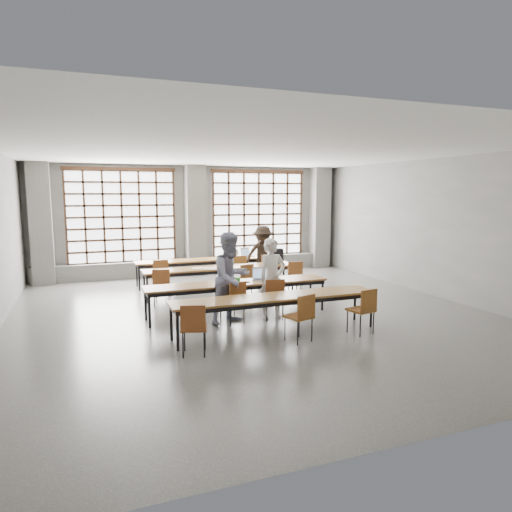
{
  "coord_description": "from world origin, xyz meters",
  "views": [
    {
      "loc": [
        -3.38,
        -9.14,
        2.65
      ],
      "look_at": [
        0.25,
        0.4,
        1.22
      ],
      "focal_mm": 32.0,
      "sensor_mm": 36.0,
      "label": 1
    }
  ],
  "objects_px": {
    "laptop_front": "(260,277)",
    "chair_back_right": "(265,266)",
    "phone": "(247,282)",
    "chair_mid_left": "(162,283)",
    "chair_front_left": "(234,298)",
    "backpack": "(277,256)",
    "desk_row_c": "(238,285)",
    "chair_front_right": "(274,295)",
    "chair_near_right": "(364,306)",
    "chair_back_left": "(160,272)",
    "chair_near_left": "(194,324)",
    "student_female": "(231,278)",
    "desk_row_a": "(205,261)",
    "desk_row_b": "(221,269)",
    "student_back": "(263,255)",
    "mouse": "(278,278)",
    "plastic_bag": "(234,252)",
    "laptop_back": "(247,254)",
    "chair_mid_centre": "(244,277)",
    "chair_back_mid": "(238,267)",
    "chair_near_mid": "(302,313)",
    "red_pouch": "(194,325)",
    "chair_mid_right": "(294,274)",
    "student_male": "(272,279)",
    "desk_row_d": "(276,299)",
    "green_box": "(234,280)"
  },
  "relations": [
    {
      "from": "laptop_back",
      "to": "desk_row_a",
      "type": "bearing_deg",
      "value": -175.51
    },
    {
      "from": "desk_row_c",
      "to": "plastic_bag",
      "type": "height_order",
      "value": "plastic_bag"
    },
    {
      "from": "student_female",
      "to": "laptop_back",
      "type": "height_order",
      "value": "student_female"
    },
    {
      "from": "chair_back_left",
      "to": "chair_near_left",
      "type": "bearing_deg",
      "value": -93.15
    },
    {
      "from": "plastic_bag",
      "to": "red_pouch",
      "type": "distance_m",
      "value": 6.25
    },
    {
      "from": "laptop_front",
      "to": "phone",
      "type": "height_order",
      "value": "laptop_front"
    },
    {
      "from": "chair_near_left",
      "to": "laptop_back",
      "type": "xyz_separation_m",
      "value": [
        3.01,
        5.82,
        0.25
      ]
    },
    {
      "from": "green_box",
      "to": "plastic_bag",
      "type": "xyz_separation_m",
      "value": [
        1.17,
        3.56,
        0.1
      ]
    },
    {
      "from": "desk_row_b",
      "to": "chair_back_mid",
      "type": "relative_size",
      "value": 4.55
    },
    {
      "from": "student_female",
      "to": "plastic_bag",
      "type": "bearing_deg",
      "value": 48.49
    },
    {
      "from": "chair_near_right",
      "to": "laptop_front",
      "type": "height_order",
      "value": "laptop_front"
    },
    {
      "from": "chair_back_right",
      "to": "chair_near_mid",
      "type": "xyz_separation_m",
      "value": [
        -1.36,
        -5.09,
        0.0
      ]
    },
    {
      "from": "chair_front_right",
      "to": "plastic_bag",
      "type": "relative_size",
      "value": 3.08
    },
    {
      "from": "laptop_front",
      "to": "chair_back_right",
      "type": "bearing_deg",
      "value": 66.13
    },
    {
      "from": "desk_row_c",
      "to": "chair_front_right",
      "type": "distance_m",
      "value": 0.87
    },
    {
      "from": "phone",
      "to": "chair_mid_centre",
      "type": "bearing_deg",
      "value": 72.82
    },
    {
      "from": "chair_mid_centre",
      "to": "mouse",
      "type": "distance_m",
      "value": 1.5
    },
    {
      "from": "chair_near_right",
      "to": "chair_front_right",
      "type": "bearing_deg",
      "value": 128.36
    },
    {
      "from": "chair_mid_left",
      "to": "chair_front_left",
      "type": "height_order",
      "value": "same"
    },
    {
      "from": "chair_back_mid",
      "to": "backpack",
      "type": "distance_m",
      "value": 1.24
    },
    {
      "from": "chair_near_left",
      "to": "student_back",
      "type": "xyz_separation_m",
      "value": [
        3.28,
        5.22,
        0.31
      ]
    },
    {
      "from": "chair_front_right",
      "to": "student_female",
      "type": "xyz_separation_m",
      "value": [
        -0.89,
        0.13,
        0.39
      ]
    },
    {
      "from": "chair_near_mid",
      "to": "laptop_back",
      "type": "distance_m",
      "value": 5.93
    },
    {
      "from": "chair_front_right",
      "to": "chair_back_right",
      "type": "bearing_deg",
      "value": 70.83
    },
    {
      "from": "chair_mid_right",
      "to": "plastic_bag",
      "type": "bearing_deg",
      "value": 112.23
    },
    {
      "from": "chair_near_right",
      "to": "student_female",
      "type": "relative_size",
      "value": 0.47
    },
    {
      "from": "chair_front_right",
      "to": "phone",
      "type": "xyz_separation_m",
      "value": [
        -0.41,
        0.53,
        0.2
      ]
    },
    {
      "from": "chair_back_left",
      "to": "chair_near_mid",
      "type": "height_order",
      "value": "same"
    },
    {
      "from": "student_female",
      "to": "student_back",
      "type": "distance_m",
      "value": 4.17
    },
    {
      "from": "student_female",
      "to": "desk_row_a",
      "type": "bearing_deg",
      "value": 60.18
    },
    {
      "from": "laptop_back",
      "to": "chair_front_right",
      "type": "bearing_deg",
      "value": -102.47
    },
    {
      "from": "student_female",
      "to": "chair_near_right",
      "type": "bearing_deg",
      "value": -60.76
    },
    {
      "from": "student_female",
      "to": "phone",
      "type": "distance_m",
      "value": 0.65
    },
    {
      "from": "desk_row_d",
      "to": "chair_near_right",
      "type": "bearing_deg",
      "value": -22.49
    },
    {
      "from": "desk_row_b",
      "to": "student_male",
      "type": "xyz_separation_m",
      "value": [
        0.37,
        -2.56,
        0.19
      ]
    },
    {
      "from": "chair_near_right",
      "to": "chair_back_right",
      "type": "bearing_deg",
      "value": 89.31
    },
    {
      "from": "chair_back_right",
      "to": "backpack",
      "type": "bearing_deg",
      "value": -90.29
    },
    {
      "from": "chair_back_mid",
      "to": "backpack",
      "type": "xyz_separation_m",
      "value": [
        0.81,
        -0.86,
        0.39
      ]
    },
    {
      "from": "desk_row_b",
      "to": "chair_back_left",
      "type": "distance_m",
      "value": 1.68
    },
    {
      "from": "chair_near_left",
      "to": "chair_mid_left",
      "type": "bearing_deg",
      "value": 88.84
    },
    {
      "from": "student_female",
      "to": "backpack",
      "type": "distance_m",
      "value": 3.37
    },
    {
      "from": "desk_row_b",
      "to": "student_back",
      "type": "xyz_separation_m",
      "value": [
        1.59,
        1.03,
        0.18
      ]
    },
    {
      "from": "desk_row_c",
      "to": "laptop_front",
      "type": "xyz_separation_m",
      "value": [
        0.57,
        0.11,
        0.13
      ]
    },
    {
      "from": "mouse",
      "to": "plastic_bag",
      "type": "distance_m",
      "value": 3.67
    },
    {
      "from": "chair_front_left",
      "to": "student_male",
      "type": "xyz_separation_m",
      "value": [
        0.88,
        0.13,
        0.31
      ]
    },
    {
      "from": "desk_row_b",
      "to": "laptop_front",
      "type": "bearing_deg",
      "value": -80.13
    },
    {
      "from": "backpack",
      "to": "chair_near_mid",
      "type": "bearing_deg",
      "value": -103.94
    },
    {
      "from": "chair_front_left",
      "to": "chair_near_mid",
      "type": "bearing_deg",
      "value": -63.29
    },
    {
      "from": "laptop_front",
      "to": "laptop_back",
      "type": "distance_m",
      "value": 3.72
    },
    {
      "from": "desk_row_d",
      "to": "phone",
      "type": "height_order",
      "value": "phone"
    }
  ]
}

